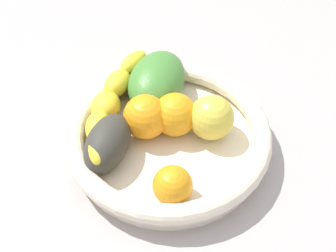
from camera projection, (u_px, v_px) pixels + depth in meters
The scene contains 9 objects.
kitchen_counter at pixel (168, 155), 70.92cm from camera, with size 120.00×120.00×3.00cm, color #A39B98.
fruit_bowl at pixel (168, 137), 67.98cm from camera, with size 29.51×29.51×4.76cm.
banana_draped_left at pixel (110, 105), 69.12cm from camera, with size 9.23×23.59×5.15cm.
orange_front at pixel (178, 116), 67.31cm from camera, with size 6.30×6.30×6.30cm, color orange.
orange_mid_left at pixel (145, 118), 66.95cm from camera, with size 6.44×6.44×6.44cm, color orange.
orange_mid_right at pixel (173, 185), 59.88cm from camera, with size 5.21×5.21×5.21cm, color orange.
apple_yellow at pixel (211, 118), 66.90cm from camera, with size 6.51×6.51×6.51cm, color gold.
avocado_dark at pixel (108, 143), 64.30cm from camera, with size 9.88×5.68×5.79cm, color #35342C.
mango_green at pixel (157, 81), 72.17cm from camera, with size 12.36×8.31×6.39cm, color #448033.
Camera 1 is at (-19.53, 39.90, 56.94)cm, focal length 50.62 mm.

